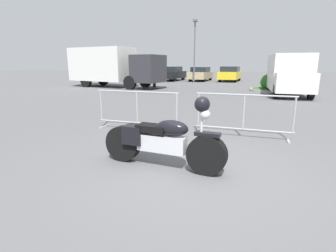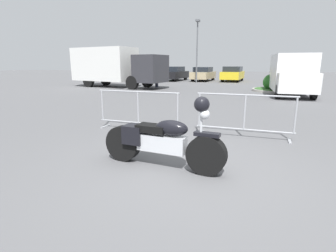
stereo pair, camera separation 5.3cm
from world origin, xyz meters
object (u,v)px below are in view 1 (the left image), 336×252
object	(u,v)px
motorcycle	(162,140)
parked_car_green	(147,74)
parked_car_tan	(201,74)
parked_car_red	(120,73)
pedestrian	(154,75)
crowd_barrier_far	(244,115)
parked_car_yellow	(230,74)
crowd_barrier_near	(137,110)
delivery_van	(289,73)
box_truck	(111,66)
street_lamp	(195,42)
parked_car_black	(172,74)

from	to	relation	value
motorcycle	parked_car_green	size ratio (longest dim) A/B	0.53
parked_car_tan	parked_car_red	bearing A→B (deg)	99.52
parked_car_tan	pedestrian	size ratio (longest dim) A/B	2.62
crowd_barrier_far	parked_car_yellow	distance (m)	21.62
crowd_barrier_near	delivery_van	distance (m)	11.41
motorcycle	delivery_van	distance (m)	13.06
crowd_barrier_near	parked_car_yellow	distance (m)	21.67
box_truck	parked_car_yellow	size ratio (longest dim) A/B	1.73
delivery_van	pedestrian	xyz separation A→B (m)	(-9.08, 2.98, -0.32)
box_truck	parked_car_yellow	xyz separation A→B (m)	(8.67, 9.36, -0.87)
parked_car_tan	delivery_van	bearing A→B (deg)	-142.57
motorcycle	street_lamp	size ratio (longest dim) A/B	0.40
motorcycle	parked_car_red	bearing A→B (deg)	125.27
motorcycle	delivery_van	bearing A→B (deg)	80.85
delivery_van	street_lamp	world-z (taller)	street_lamp
parked_car_red	parked_car_green	distance (m)	3.06
motorcycle	parked_car_red	xyz separation A→B (m)	(-11.73, 23.50, 0.26)
parked_car_yellow	parked_car_green	bearing A→B (deg)	97.06
box_truck	street_lamp	bearing A→B (deg)	63.73
pedestrian	parked_car_green	bearing A→B (deg)	129.95
box_truck	parked_car_red	distance (m)	9.57
parked_car_red	parked_car_black	size ratio (longest dim) A/B	1.00
motorcycle	parked_car_tan	distance (m)	24.01
pedestrian	street_lamp	distance (m)	6.66
crowd_barrier_far	box_truck	size ratio (longest dim) A/B	0.29
parked_car_red	street_lamp	distance (m)	9.62
parked_car_green	pedestrian	distance (m)	9.35
box_truck	pedestrian	size ratio (longest dim) A/B	4.74
motorcycle	parked_car_red	size ratio (longest dim) A/B	0.50
parked_car_green	parked_car_yellow	size ratio (longest dim) A/B	0.92
parked_car_red	parked_car_tan	bearing A→B (deg)	-80.48
crowd_barrier_far	parked_car_red	bearing A→B (deg)	121.85
crowd_barrier_near	street_lamp	xyz separation A→B (m)	(-1.52, 18.66, 3.16)
parked_car_green	parked_car_tan	world-z (taller)	parked_car_tan
crowd_barrier_near	street_lamp	bearing A→B (deg)	94.67
parked_car_red	street_lamp	xyz separation A→B (m)	(8.82, -2.47, 2.96)
parked_car_tan	pedestrian	bearing A→B (deg)	171.35
crowd_barrier_far	street_lamp	bearing A→B (deg)	103.00
crowd_barrier_far	delivery_van	xyz separation A→B (m)	(2.61, 10.03, 0.69)
parked_car_green	parked_car_yellow	distance (m)	9.07
parked_car_black	pedestrian	bearing A→B (deg)	-168.47
crowd_barrier_far	parked_car_tan	xyz separation A→B (m)	(-4.06, 21.49, 0.17)
box_truck	parked_car_green	size ratio (longest dim) A/B	1.89
motorcycle	street_lamp	distance (m)	21.48
box_truck	delivery_van	xyz separation A→B (m)	(12.32, -2.21, -0.39)
motorcycle	crowd_barrier_far	world-z (taller)	motorcycle
parked_car_tan	parked_car_black	bearing A→B (deg)	103.98
pedestrian	box_truck	bearing A→B (deg)	-149.43
crowd_barrier_far	street_lamp	distance (m)	19.41
parked_car_tan	parked_car_yellow	world-z (taller)	parked_car_yellow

